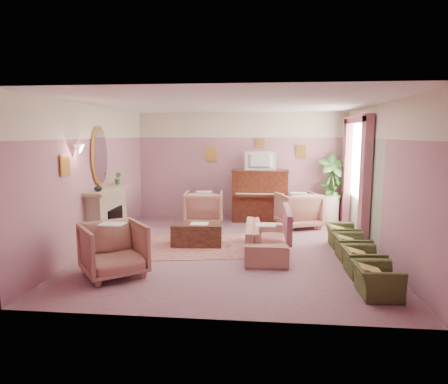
# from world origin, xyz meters

# --- Properties ---
(floor) EXTENTS (5.50, 6.00, 0.01)m
(floor) POSITION_xyz_m (0.00, 0.00, 0.00)
(floor) COLOR #885F6A
(floor) RESTS_ON ground
(ceiling) EXTENTS (5.50, 6.00, 0.01)m
(ceiling) POSITION_xyz_m (0.00, 0.00, 2.80)
(ceiling) COLOR white
(ceiling) RESTS_ON wall_back
(wall_back) EXTENTS (5.50, 0.02, 2.80)m
(wall_back) POSITION_xyz_m (0.00, 3.00, 1.40)
(wall_back) COLOR gray
(wall_back) RESTS_ON floor
(wall_front) EXTENTS (5.50, 0.02, 2.80)m
(wall_front) POSITION_xyz_m (0.00, -3.00, 1.40)
(wall_front) COLOR gray
(wall_front) RESTS_ON floor
(wall_left) EXTENTS (0.02, 6.00, 2.80)m
(wall_left) POSITION_xyz_m (-2.75, 0.00, 1.40)
(wall_left) COLOR gray
(wall_left) RESTS_ON floor
(wall_right) EXTENTS (0.02, 6.00, 2.80)m
(wall_right) POSITION_xyz_m (2.75, 0.00, 1.40)
(wall_right) COLOR gray
(wall_right) RESTS_ON floor
(picture_rail_band) EXTENTS (5.50, 0.01, 0.65)m
(picture_rail_band) POSITION_xyz_m (0.00, 2.99, 2.47)
(picture_rail_band) COLOR beige
(picture_rail_band) RESTS_ON wall_back
(stripe_panel) EXTENTS (0.01, 3.00, 2.15)m
(stripe_panel) POSITION_xyz_m (2.73, 1.30, 1.07)
(stripe_panel) COLOR #9CAC90
(stripe_panel) RESTS_ON wall_right
(fireplace_surround) EXTENTS (0.30, 1.40, 1.10)m
(fireplace_surround) POSITION_xyz_m (-2.59, 0.20, 0.55)
(fireplace_surround) COLOR tan
(fireplace_surround) RESTS_ON floor
(fireplace_inset) EXTENTS (0.18, 0.72, 0.68)m
(fireplace_inset) POSITION_xyz_m (-2.49, 0.20, 0.40)
(fireplace_inset) COLOR black
(fireplace_inset) RESTS_ON floor
(fire_ember) EXTENTS (0.06, 0.54, 0.10)m
(fire_ember) POSITION_xyz_m (-2.45, 0.20, 0.22)
(fire_ember) COLOR #E65A11
(fire_ember) RESTS_ON floor
(mantel_shelf) EXTENTS (0.40, 1.55, 0.07)m
(mantel_shelf) POSITION_xyz_m (-2.56, 0.20, 1.12)
(mantel_shelf) COLOR tan
(mantel_shelf) RESTS_ON fireplace_surround
(hearth) EXTENTS (0.55, 1.50, 0.02)m
(hearth) POSITION_xyz_m (-2.39, 0.20, 0.01)
(hearth) COLOR tan
(hearth) RESTS_ON floor
(mirror_frame) EXTENTS (0.04, 0.72, 1.20)m
(mirror_frame) POSITION_xyz_m (-2.70, 0.20, 1.80)
(mirror_frame) COLOR gold
(mirror_frame) RESTS_ON wall_left
(mirror_glass) EXTENTS (0.01, 0.60, 1.06)m
(mirror_glass) POSITION_xyz_m (-2.67, 0.20, 1.80)
(mirror_glass) COLOR silver
(mirror_glass) RESTS_ON wall_left
(sconce_shade) EXTENTS (0.20, 0.20, 0.16)m
(sconce_shade) POSITION_xyz_m (-2.62, -0.85, 1.98)
(sconce_shade) COLOR #FFBCA0
(sconce_shade) RESTS_ON wall_left
(piano) EXTENTS (1.40, 0.60, 1.30)m
(piano) POSITION_xyz_m (0.50, 2.68, 0.65)
(piano) COLOR #451D11
(piano) RESTS_ON floor
(piano_keyshelf) EXTENTS (1.30, 0.12, 0.06)m
(piano_keyshelf) POSITION_xyz_m (0.50, 2.33, 0.72)
(piano_keyshelf) COLOR #451D11
(piano_keyshelf) RESTS_ON piano
(piano_keys) EXTENTS (1.20, 0.08, 0.02)m
(piano_keys) POSITION_xyz_m (0.50, 2.33, 0.76)
(piano_keys) COLOR silver
(piano_keys) RESTS_ON piano
(piano_top) EXTENTS (1.45, 0.65, 0.04)m
(piano_top) POSITION_xyz_m (0.50, 2.68, 1.31)
(piano_top) COLOR #451D11
(piano_top) RESTS_ON piano
(television) EXTENTS (0.80, 0.12, 0.48)m
(television) POSITION_xyz_m (0.50, 2.63, 1.60)
(television) COLOR black
(television) RESTS_ON piano
(print_back_left) EXTENTS (0.30, 0.03, 0.38)m
(print_back_left) POSITION_xyz_m (-0.80, 2.96, 1.72)
(print_back_left) COLOR gold
(print_back_left) RESTS_ON wall_back
(print_back_right) EXTENTS (0.26, 0.03, 0.34)m
(print_back_right) POSITION_xyz_m (1.55, 2.96, 1.78)
(print_back_right) COLOR gold
(print_back_right) RESTS_ON wall_back
(print_back_mid) EXTENTS (0.22, 0.03, 0.26)m
(print_back_mid) POSITION_xyz_m (0.50, 2.96, 2.00)
(print_back_mid) COLOR gold
(print_back_mid) RESTS_ON wall_back
(print_left_wall) EXTENTS (0.03, 0.28, 0.36)m
(print_left_wall) POSITION_xyz_m (-2.71, -1.20, 1.72)
(print_left_wall) COLOR gold
(print_left_wall) RESTS_ON wall_left
(window_blind) EXTENTS (0.03, 1.40, 1.80)m
(window_blind) POSITION_xyz_m (2.70, 1.55, 1.70)
(window_blind) COLOR beige
(window_blind) RESTS_ON wall_right
(curtain_left) EXTENTS (0.16, 0.34, 2.60)m
(curtain_left) POSITION_xyz_m (2.62, 0.63, 1.30)
(curtain_left) COLOR #9C5465
(curtain_left) RESTS_ON floor
(curtain_right) EXTENTS (0.16, 0.34, 2.60)m
(curtain_right) POSITION_xyz_m (2.62, 2.47, 1.30)
(curtain_right) COLOR #9C5465
(curtain_right) RESTS_ON floor
(pelmet) EXTENTS (0.16, 2.20, 0.16)m
(pelmet) POSITION_xyz_m (2.62, 1.55, 2.56)
(pelmet) COLOR #9C5465
(pelmet) RESTS_ON wall_right
(mantel_plant) EXTENTS (0.16, 0.16, 0.28)m
(mantel_plant) POSITION_xyz_m (-2.55, 0.75, 1.29)
(mantel_plant) COLOR #39712E
(mantel_plant) RESTS_ON mantel_shelf
(mantel_vase) EXTENTS (0.16, 0.16, 0.16)m
(mantel_vase) POSITION_xyz_m (-2.55, -0.30, 1.23)
(mantel_vase) COLOR beige
(mantel_vase) RESTS_ON mantel_shelf
(area_rug) EXTENTS (2.78, 2.21, 0.01)m
(area_rug) POSITION_xyz_m (-0.70, 0.14, 0.01)
(area_rug) COLOR #A05F57
(area_rug) RESTS_ON floor
(coffee_table) EXTENTS (1.03, 0.57, 0.45)m
(coffee_table) POSITION_xyz_m (-0.73, 0.21, 0.23)
(coffee_table) COLOR #43271A
(coffee_table) RESTS_ON floor
(table_paper) EXTENTS (0.35, 0.28, 0.01)m
(table_paper) POSITION_xyz_m (-0.68, 0.21, 0.46)
(table_paper) COLOR silver
(table_paper) RESTS_ON coffee_table
(sofa) EXTENTS (0.64, 1.91, 0.77)m
(sofa) POSITION_xyz_m (0.64, -0.19, 0.39)
(sofa) COLOR #A87463
(sofa) RESTS_ON floor
(sofa_throw) EXTENTS (0.10, 1.45, 0.53)m
(sofa_throw) POSITION_xyz_m (1.04, -0.19, 0.60)
(sofa_throw) COLOR #9C5465
(sofa_throw) RESTS_ON sofa
(floral_armchair_left) EXTENTS (0.91, 0.91, 0.95)m
(floral_armchair_left) POSITION_xyz_m (-0.86, 1.99, 0.47)
(floral_armchair_left) COLOR #A87463
(floral_armchair_left) RESTS_ON floor
(floral_armchair_right) EXTENTS (0.91, 0.91, 0.95)m
(floral_armchair_right) POSITION_xyz_m (1.43, 2.02, 0.47)
(floral_armchair_right) COLOR #A87463
(floral_armchair_right) RESTS_ON floor
(floral_armchair_front) EXTENTS (0.91, 0.91, 0.95)m
(floral_armchair_front) POSITION_xyz_m (-1.76, -1.64, 0.47)
(floral_armchair_front) COLOR #A87463
(floral_armchair_front) RESTS_ON floor
(olive_chair_a) EXTENTS (0.48, 0.68, 0.59)m
(olive_chair_a) POSITION_xyz_m (2.17, -2.06, 0.29)
(olive_chair_a) COLOR #424D25
(olive_chair_a) RESTS_ON floor
(olive_chair_b) EXTENTS (0.48, 0.68, 0.59)m
(olive_chair_b) POSITION_xyz_m (2.17, -1.24, 0.29)
(olive_chair_b) COLOR #424D25
(olive_chair_b) RESTS_ON floor
(olive_chair_c) EXTENTS (0.48, 0.68, 0.59)m
(olive_chair_c) POSITION_xyz_m (2.17, -0.42, 0.29)
(olive_chair_c) COLOR #424D25
(olive_chair_c) RESTS_ON floor
(olive_chair_d) EXTENTS (0.48, 0.68, 0.59)m
(olive_chair_d) POSITION_xyz_m (2.17, 0.40, 0.29)
(olive_chair_d) COLOR #424D25
(olive_chair_d) RESTS_ON floor
(side_table) EXTENTS (0.52, 0.52, 0.70)m
(side_table) POSITION_xyz_m (2.22, 2.55, 0.35)
(side_table) COLOR white
(side_table) RESTS_ON floor
(side_plant_big) EXTENTS (0.30, 0.30, 0.34)m
(side_plant_big) POSITION_xyz_m (2.22, 2.55, 0.87)
(side_plant_big) COLOR #39712E
(side_plant_big) RESTS_ON side_table
(side_plant_small) EXTENTS (0.16, 0.16, 0.28)m
(side_plant_small) POSITION_xyz_m (2.34, 2.45, 0.84)
(side_plant_small) COLOR #39712E
(side_plant_small) RESTS_ON side_table
(palm_pot) EXTENTS (0.34, 0.34, 0.34)m
(palm_pot) POSITION_xyz_m (2.30, 2.58, 0.17)
(palm_pot) COLOR #B14737
(palm_pot) RESTS_ON floor
(palm_plant) EXTENTS (0.76, 0.76, 1.44)m
(palm_plant) POSITION_xyz_m (2.30, 2.58, 1.06)
(palm_plant) COLOR #39712E
(palm_plant) RESTS_ON palm_pot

